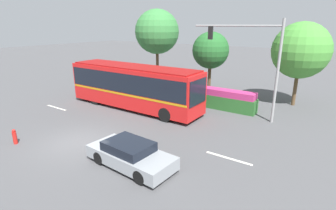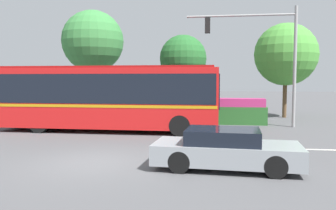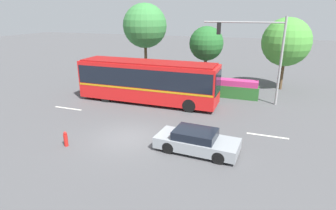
% 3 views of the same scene
% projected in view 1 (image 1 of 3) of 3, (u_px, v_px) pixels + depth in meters
% --- Properties ---
extents(ground_plane, '(140.00, 140.00, 0.00)m').
position_uv_depth(ground_plane, '(78.00, 142.00, 14.62)').
color(ground_plane, '#4C4C4F').
extents(city_bus, '(11.34, 2.67, 3.35)m').
position_uv_depth(city_bus, '(134.00, 84.00, 20.19)').
color(city_bus, red).
rests_on(city_bus, ground).
extents(sedan_foreground, '(4.43, 2.07, 1.20)m').
position_uv_depth(sedan_foreground, '(130.00, 154.00, 12.05)').
color(sedan_foreground, gray).
rests_on(sedan_foreground, ground).
extents(traffic_light_pole, '(6.13, 0.24, 6.73)m').
position_uv_depth(traffic_light_pole, '(255.00, 54.00, 17.19)').
color(traffic_light_pole, gray).
rests_on(traffic_light_pole, ground).
extents(flowering_hedge, '(10.54, 1.05, 1.55)m').
position_uv_depth(flowering_hedge, '(193.00, 94.00, 21.73)').
color(flowering_hedge, '#286028').
rests_on(flowering_hedge, ground).
extents(street_tree_left, '(4.70, 4.70, 7.96)m').
position_uv_depth(street_tree_left, '(157.00, 32.00, 27.78)').
color(street_tree_left, brown).
rests_on(street_tree_left, ground).
extents(street_tree_centre, '(3.26, 3.26, 5.78)m').
position_uv_depth(street_tree_centre, '(211.00, 51.00, 23.15)').
color(street_tree_centre, brown).
rests_on(street_tree_centre, ground).
extents(street_tree_right, '(4.36, 4.36, 6.61)m').
position_uv_depth(street_tree_right, '(301.00, 51.00, 20.12)').
color(street_tree_right, brown).
rests_on(street_tree_right, ground).
extents(fire_hydrant, '(0.22, 0.22, 0.86)m').
position_uv_depth(fire_hydrant, '(15.00, 137.00, 14.36)').
color(fire_hydrant, red).
rests_on(fire_hydrant, ground).
extents(lane_stripe_near, '(2.40, 0.16, 0.01)m').
position_uv_depth(lane_stripe_near, '(57.00, 108.00, 20.71)').
color(lane_stripe_near, silver).
rests_on(lane_stripe_near, ground).
extents(lane_stripe_mid, '(2.40, 0.16, 0.01)m').
position_uv_depth(lane_stripe_mid, '(229.00, 158.00, 12.88)').
color(lane_stripe_mid, silver).
rests_on(lane_stripe_mid, ground).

